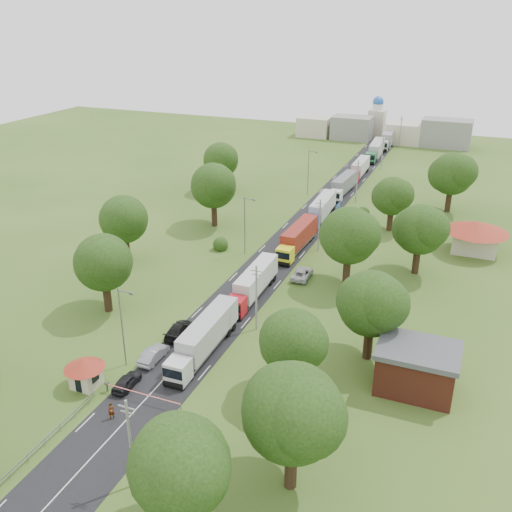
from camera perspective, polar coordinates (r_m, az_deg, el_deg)
The scene contains 46 objects.
ground at distance 81.27m, azimuth -1.71°, elevation -4.23°, with size 260.00×260.00×0.00m, color #36551C.
road at distance 98.12m, azimuth 2.98°, elevation 0.85°, with size 8.00×200.00×0.04m, color black.
boom_barrier at distance 62.97m, azimuth -12.32°, elevation -13.12°, with size 9.22×0.35×1.18m.
guard_booth at distance 65.30m, azimuth -16.76°, elevation -10.80°, with size 4.40×4.40×3.45m.
guard_rail at distance 59.65m, azimuth -20.87°, elevation -17.85°, with size 0.10×17.00×1.70m, color slate, non-canonical shape.
info_sign at distance 109.19m, azimuth 8.23°, elevation 4.73°, with size 0.12×3.10×4.10m.
pole_0 at distance 51.13m, azimuth -12.45°, elevation -17.75°, with size 1.60×0.24×9.00m.
pole_1 at distance 71.48m, azimuth 0.03°, elevation -4.13°, with size 1.60×0.24×9.00m.
pole_2 at distance 95.78m, azimuth 6.35°, elevation 3.16°, with size 1.60×0.24×9.00m.
pole_3 at distance 121.68m, azimuth 10.08°, elevation 7.42°, with size 1.60×0.24×9.00m.
pole_4 at distance 148.34m, azimuth 12.52°, elevation 10.16°, with size 1.60×0.24×9.00m.
pole_5 at distance 175.42m, azimuth 14.24°, elevation 12.04°, with size 1.60×0.24×9.00m.
lamp_0 at distance 65.82m, azimuth -13.18°, elevation -6.59°, with size 2.03×0.22×10.00m.
lamp_1 at distance 93.52m, azimuth -1.06°, elevation 3.36°, with size 2.03×0.22×10.00m.
lamp_2 at distance 124.95m, azimuth 5.32°, elevation 8.53°, with size 2.03×0.22×10.00m.
tree_0 at distance 44.93m, azimuth -7.56°, elevation -19.91°, with size 8.80×8.80×11.07m.
tree_1 at distance 48.14m, azimuth 3.72°, elevation -15.23°, with size 9.60×9.60×12.05m.
tree_2 at distance 59.16m, azimuth 3.74°, elevation -8.48°, with size 8.00×8.00×10.10m.
tree_3 at distance 66.11m, azimuth 11.51°, elevation -4.63°, with size 8.80×8.80×11.07m.
tree_4 at distance 83.15m, azimuth 9.31°, elevation 2.08°, with size 9.60×9.60×12.05m.
tree_5 at distance 89.52m, azimuth 16.09°, elevation 2.60°, with size 8.80×8.80×11.07m.
tree_6 at distance 106.48m, azimuth 13.48°, elevation 5.86°, with size 8.00×8.00×10.10m.
tree_7 at distance 119.74m, azimuth 19.03°, elevation 7.80°, with size 9.60×9.60×12.05m.
tree_10 at distance 77.57m, azimuth -14.97°, elevation -0.57°, with size 8.80×8.80×11.07m.
tree_11 at distance 92.64m, azimuth -13.05°, elevation 3.64°, with size 8.80×8.80×11.07m.
tree_12 at distance 105.81m, azimuth -4.25°, elevation 7.06°, with size 9.60×9.60×12.05m.
tree_13 at distance 126.69m, azimuth -3.52°, elevation 9.58°, with size 8.80×8.80×11.07m.
house_brick at distance 64.31m, azimuth 15.75°, elevation -10.74°, with size 8.60×6.60×5.20m.
house_cream at distance 101.58m, azimuth 21.18°, elevation 2.24°, with size 10.08×10.08×5.80m.
distant_town at distance 181.21m, azimuth 12.92°, elevation 12.13°, with size 52.00×8.00×8.00m.
church at distance 189.40m, azimuth 11.99°, elevation 13.29°, with size 5.00×5.00×12.30m.
truck_0 at distance 68.32m, azimuth -5.16°, elevation -8.05°, with size 2.79×15.07×4.18m.
truck_1 at distance 80.75m, azimuth -0.23°, elevation -2.72°, with size 2.69×14.42×3.99m.
truck_2 at distance 96.56m, azimuth 4.18°, elevation 1.83°, with size 2.91×14.89×4.12m.
truck_3 at distance 110.96m, azimuth 6.54°, elevation 4.69°, with size 2.99×14.88×4.12m.
truck_4 at distance 127.16m, azimuth 8.71°, elevation 7.01°, with size 3.14×14.31×3.95m.
truck_5 at distance 141.78m, azimuth 10.31°, elevation 8.61°, with size 2.54×13.85×3.84m.
truck_6 at distance 160.47m, azimuth 11.90°, elevation 10.34°, with size 3.44×15.75×4.35m.
truck_7 at distance 175.49m, azimuth 13.05°, elevation 11.37°, with size 3.34×15.80×4.37m.
car_lane_front at distance 64.86m, azimuth -12.80°, elevation -12.15°, with size 1.68×4.19×1.43m, color black.
car_lane_mid at distance 68.51m, azimuth -10.21°, elevation -9.69°, with size 1.67×4.78×1.58m, color gray.
car_lane_rear at distance 72.80m, azimuth -7.73°, elevation -7.33°, with size 2.21×5.44×1.58m, color black.
car_verge_near at distance 87.02m, azimuth 4.63°, elevation -1.76°, with size 2.50×5.42×1.51m, color silver.
car_verge_far at distance 105.25m, azimuth 7.88°, elevation 2.72°, with size 1.80×4.49×1.53m, color slate.
pedestrian_near at distance 60.82m, azimuth -14.26°, elevation -14.85°, with size 0.65×0.43×1.78m, color gray.
pedestrian_booth at distance 65.94m, azimuth -15.65°, elevation -11.61°, with size 0.89×0.69×1.83m, color gray.
Camera 1 is at (29.26, -65.57, 38.08)m, focal length 40.00 mm.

